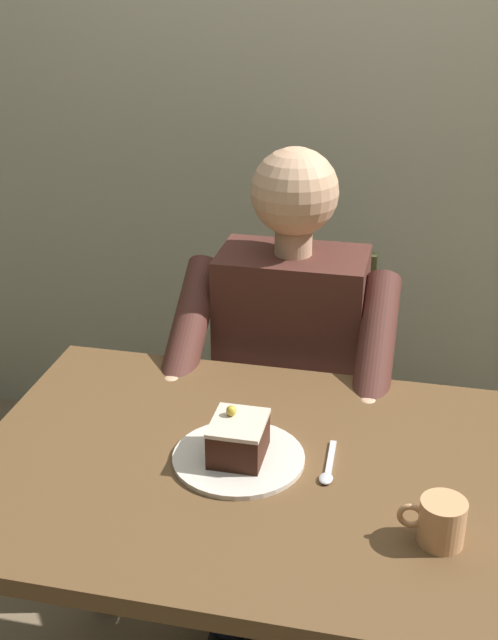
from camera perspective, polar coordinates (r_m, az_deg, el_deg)
The scene contains 7 objects.
dining_table at distance 1.64m, azimuth -0.75°, elevation -12.46°, with size 1.01×0.77×0.76m.
chair at distance 2.29m, azimuth 3.20°, elevation -5.62°, with size 0.42×0.42×0.90m.
seated_person at distance 2.07m, azimuth 2.48°, elevation -4.63°, with size 0.53×0.58×1.22m.
dessert_plate at distance 1.59m, azimuth -0.82°, elevation -9.45°, with size 0.25×0.25×0.01m, color silver.
cake_slice at distance 1.56m, azimuth -0.84°, elevation -8.13°, with size 0.10×0.12×0.10m.
coffee_cup at distance 1.41m, azimuth 13.06°, elevation -13.32°, with size 0.11×0.08×0.08m.
dessert_spoon at distance 1.57m, azimuth 5.47°, elevation -10.16°, with size 0.03×0.14×0.01m.
Camera 1 is at (-0.30, 1.26, 1.67)m, focal length 46.50 mm.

